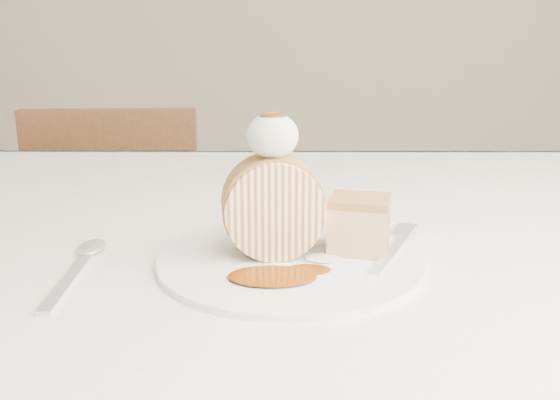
{
  "coord_description": "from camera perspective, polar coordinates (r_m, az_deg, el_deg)",
  "views": [
    {
      "loc": [
        -0.03,
        -0.52,
        0.97
      ],
      "look_at": [
        -0.04,
        0.06,
        0.81
      ],
      "focal_mm": 40.0,
      "sensor_mm": 36.0,
      "label": 1
    }
  ],
  "objects": [
    {
      "name": "table",
      "position": [
        0.79,
        2.81,
        -8.11
      ],
      "size": [
        1.4,
        0.9,
        0.75
      ],
      "color": "white",
      "rests_on": "ground"
    },
    {
      "name": "spoon",
      "position": [
        0.61,
        -18.86,
        -7.07
      ],
      "size": [
        0.03,
        0.17,
        0.0
      ],
      "primitive_type": "cube",
      "rotation": [
        0.0,
        0.0,
        0.04
      ],
      "color": "silver",
      "rests_on": "table"
    },
    {
      "name": "roulade_slice",
      "position": [
        0.61,
        -0.62,
        -0.66
      ],
      "size": [
        0.1,
        0.06,
        0.1
      ],
      "primitive_type": "cylinder",
      "rotation": [
        1.57,
        0.0,
        0.11
      ],
      "color": "#FFE9B1",
      "rests_on": "plate"
    },
    {
      "name": "chair_far",
      "position": [
        1.58,
        -13.92,
        -4.06
      ],
      "size": [
        0.4,
        0.4,
        0.81
      ],
      "rotation": [
        0.0,
        0.0,
        3.19
      ],
      "color": "brown",
      "rests_on": "ground"
    },
    {
      "name": "plate",
      "position": [
        0.62,
        0.92,
        -5.56
      ],
      "size": [
        0.31,
        0.31,
        0.01
      ],
      "primitive_type": "cylinder",
      "rotation": [
        0.0,
        0.0,
        -0.23
      ],
      "color": "white",
      "rests_on": "table"
    },
    {
      "name": "caramel_drizzle",
      "position": [
        0.6,
        -0.69,
        8.22
      ],
      "size": [
        0.03,
        0.02,
        0.01
      ],
      "primitive_type": "ellipsoid",
      "color": "#6E2E04",
      "rests_on": "whipped_cream"
    },
    {
      "name": "fork",
      "position": [
        0.63,
        10.07,
        -4.9
      ],
      "size": [
        0.08,
        0.15,
        0.0
      ],
      "primitive_type": "cube",
      "rotation": [
        0.0,
        0.0,
        -0.42
      ],
      "color": "silver",
      "rests_on": "plate"
    },
    {
      "name": "caramel_pool",
      "position": [
        0.57,
        -0.74,
        -6.96
      ],
      "size": [
        0.09,
        0.07,
        0.0
      ],
      "primitive_type": null,
      "rotation": [
        0.0,
        0.0,
        -0.23
      ],
      "color": "#6E2E04",
      "rests_on": "plate"
    },
    {
      "name": "whipped_cream",
      "position": [
        0.6,
        -0.68,
        5.9
      ],
      "size": [
        0.05,
        0.05,
        0.04
      ],
      "primitive_type": "ellipsoid",
      "color": "white",
      "rests_on": "roulade_slice"
    },
    {
      "name": "cake_chunk",
      "position": [
        0.63,
        7.25,
        -2.53
      ],
      "size": [
        0.07,
        0.07,
        0.05
      ],
      "primitive_type": "cube",
      "rotation": [
        0.0,
        0.0,
        -0.23
      ],
      "color": "tan",
      "rests_on": "plate"
    }
  ]
}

